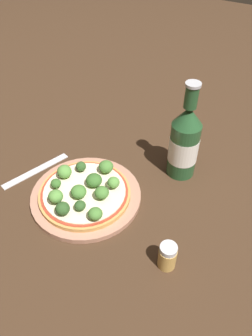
{
  "coord_description": "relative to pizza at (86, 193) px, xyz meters",
  "views": [
    {
      "loc": [
        0.32,
        -0.39,
        0.54
      ],
      "look_at": [
        0.06,
        0.05,
        0.06
      ],
      "focal_mm": 35.0,
      "sensor_mm": 36.0,
      "label": 1
    }
  ],
  "objects": [
    {
      "name": "beer_bottle",
      "position": [
        0.14,
        0.19,
        0.07
      ],
      "size": [
        0.07,
        0.07,
        0.23
      ],
      "color": "#234C28",
      "rests_on": "ground_plane"
    },
    {
      "name": "broccoli_floret_4",
      "position": [
        0.05,
        0.04,
        0.02
      ],
      "size": [
        0.03,
        0.03,
        0.03
      ],
      "color": "#6B8E51",
      "rests_on": "pizza"
    },
    {
      "name": "broccoli_floret_5",
      "position": [
        0.06,
        -0.05,
        0.02
      ],
      "size": [
        0.03,
        0.03,
        0.03
      ],
      "color": "#6B8E51",
      "rests_on": "pizza"
    },
    {
      "name": "broccoli_floret_11",
      "position": [
        0.02,
        -0.05,
        0.02
      ],
      "size": [
        0.02,
        0.02,
        0.02
      ],
      "color": "#6B8E51",
      "rests_on": "pizza"
    },
    {
      "name": "broccoli_floret_0",
      "position": [
        -0.06,
        -0.02,
        0.02
      ],
      "size": [
        0.02,
        0.02,
        0.02
      ],
      "color": "#6B8E51",
      "rests_on": "pizza"
    },
    {
      "name": "broccoli_floret_3",
      "position": [
        0.01,
        0.03,
        0.02
      ],
      "size": [
        0.04,
        0.04,
        0.03
      ],
      "color": "#6B8E51",
      "rests_on": "pizza"
    },
    {
      "name": "fork",
      "position": [
        -0.16,
        0.01,
        -0.02
      ],
      "size": [
        0.07,
        0.17,
        0.0
      ],
      "rotation": [
        0.0,
        0.0,
        1.25
      ],
      "color": "silver",
      "rests_on": "ground_plane"
    },
    {
      "name": "broccoli_floret_7",
      "position": [
        -0.0,
        -0.02,
        0.02
      ],
      "size": [
        0.03,
        0.03,
        0.03
      ],
      "color": "#6B8E51",
      "rests_on": "pizza"
    },
    {
      "name": "broccoli_floret_6",
      "position": [
        -0.03,
        -0.06,
        0.03
      ],
      "size": [
        0.03,
        0.03,
        0.03
      ],
      "color": "#6B8E51",
      "rests_on": "pizza"
    },
    {
      "name": "pizza",
      "position": [
        0.0,
        0.0,
        0.0
      ],
      "size": [
        0.2,
        0.2,
        0.01
      ],
      "color": "tan",
      "rests_on": "plate"
    },
    {
      "name": "pepper_shaker",
      "position": [
        0.22,
        -0.06,
        0.01
      ],
      "size": [
        0.03,
        0.03,
        0.06
      ],
      "color": "tan",
      "rests_on": "ground_plane"
    },
    {
      "name": "plate",
      "position": [
        -0.0,
        0.0,
        -0.01
      ],
      "size": [
        0.24,
        0.24,
        0.01
      ],
      "color": "tan",
      "rests_on": "ground_plane"
    },
    {
      "name": "broccoli_floret_8",
      "position": [
        0.01,
        0.07,
        0.02
      ],
      "size": [
        0.03,
        0.03,
        0.03
      ],
      "color": "#6B8E51",
      "rests_on": "pizza"
    },
    {
      "name": "broccoli_floret_2",
      "position": [
        -0.07,
        0.01,
        0.02
      ],
      "size": [
        0.03,
        0.03,
        0.03
      ],
      "color": "#6B8E51",
      "rests_on": "pizza"
    },
    {
      "name": "ground_plane",
      "position": [
        -0.0,
        0.02,
        -0.02
      ],
      "size": [
        3.0,
        3.0,
        0.0
      ],
      "primitive_type": "plane",
      "color": "#3D2819"
    },
    {
      "name": "broccoli_floret_9",
      "position": [
        0.04,
        0.0,
        0.02
      ],
      "size": [
        0.03,
        0.03,
        0.03
      ],
      "color": "#6B8E51",
      "rests_on": "pizza"
    },
    {
      "name": "broccoli_floret_1",
      "position": [
        -0.0,
        -0.07,
        0.02
      ],
      "size": [
        0.03,
        0.03,
        0.03
      ],
      "color": "#6B8E51",
      "rests_on": "pizza"
    },
    {
      "name": "broccoli_floret_10",
      "position": [
        -0.05,
        0.05,
        0.02
      ],
      "size": [
        0.02,
        0.02,
        0.02
      ],
      "color": "#6B8E51",
      "rests_on": "pizza"
    }
  ]
}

